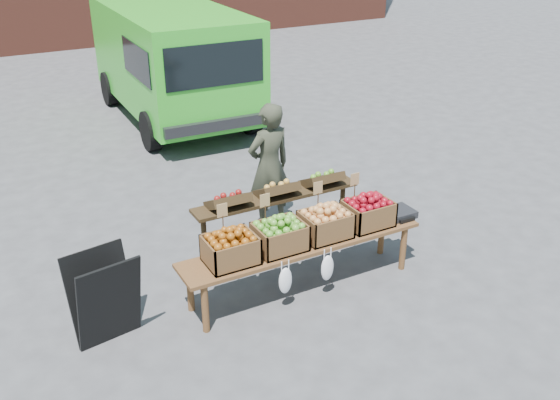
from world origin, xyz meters
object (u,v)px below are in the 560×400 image
vendor (269,167)px  crate_green_apples (368,213)px  back_table (277,217)px  display_bench (302,265)px  crate_red_apples (325,225)px  weighing_scale (398,213)px  delivery_van (173,65)px  crate_golden_apples (231,250)px  chalkboard_sign (105,298)px  crate_russet_pears (280,237)px

vendor → crate_green_apples: size_ratio=3.27×
back_table → display_bench: (-0.08, -0.72, -0.24)m
crate_red_apples → weighing_scale: size_ratio=1.47×
vendor → crate_red_apples: vendor is taller
back_table → display_bench: size_ratio=0.78×
delivery_van → weighing_scale: (0.42, -6.21, -0.42)m
delivery_van → crate_golden_apples: 6.43m
weighing_scale → display_bench: bearing=180.0°
chalkboard_sign → delivery_van: bearing=55.1°
crate_green_apples → weighing_scale: 0.44m
vendor → crate_golden_apples: bearing=45.0°
delivery_van → crate_red_apples: size_ratio=9.23×
display_bench → weighing_scale: 1.29m
vendor → chalkboard_sign: vendor is taller
display_bench → crate_golden_apples: crate_golden_apples is taller
delivery_van → back_table: 5.56m
chalkboard_sign → vendor: bearing=19.1°
back_table → display_bench: bearing=-96.3°
delivery_van → crate_russet_pears: size_ratio=9.23×
vendor → crate_russet_pears: (-0.64, -1.46, -0.11)m
chalkboard_sign → crate_russet_pears: 1.80m
display_bench → weighing_scale: size_ratio=7.94×
vendor → back_table: (-0.29, -0.74, -0.30)m
delivery_van → crate_red_apples: (-0.56, -6.21, -0.32)m
crate_red_apples → crate_green_apples: bearing=0.0°
vendor → display_bench: size_ratio=0.61×
chalkboard_sign → crate_red_apples: chalkboard_sign is taller
crate_red_apples → crate_green_apples: 0.55m
chalkboard_sign → crate_golden_apples: chalkboard_sign is taller
back_table → crate_golden_apples: size_ratio=4.20×
delivery_van → back_table: delivery_van is taller
back_table → chalkboard_sign: bearing=-164.7°
vendor → chalkboard_sign: size_ratio=1.77×
chalkboard_sign → crate_red_apples: size_ratio=1.85×
vendor → delivery_van: bearing=-101.3°
crate_russet_pears → crate_green_apples: bearing=0.0°
crate_green_apples → crate_red_apples: bearing=180.0°
crate_russet_pears → back_table: bearing=63.8°
chalkboard_sign → crate_russet_pears: (1.78, -0.13, 0.25)m
crate_russet_pears → crate_green_apples: 1.10m
back_table → crate_russet_pears: bearing=-116.2°
vendor → crate_red_apples: 1.47m
crate_red_apples → chalkboard_sign: bearing=176.7°
display_bench → crate_red_apples: size_ratio=5.40×
crate_red_apples → crate_golden_apples: bearing=180.0°
chalkboard_sign → crate_green_apples: (2.88, -0.13, 0.25)m
display_bench → crate_golden_apples: size_ratio=5.40×
weighing_scale → crate_green_apples: bearing=180.0°
display_bench → crate_green_apples: size_ratio=5.40×
display_bench → crate_russet_pears: 0.51m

